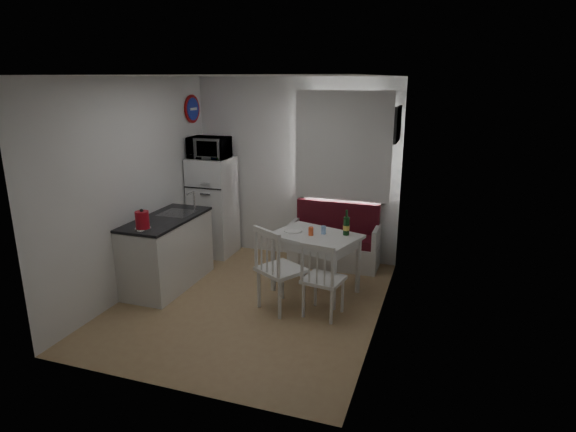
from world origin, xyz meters
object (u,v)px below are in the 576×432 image
microwave (209,148)px  dining_table (316,241)px  chair_left (278,262)px  fridge (213,207)px  kettle (142,220)px  wine_bottle (346,223)px  bench (334,245)px  chair_right (322,272)px  kitchen_counter (168,251)px

microwave → dining_table: bearing=-23.5°
chair_left → fridge: fridge is taller
chair_left → microwave: 2.37m
fridge → kettle: size_ratio=5.95×
fridge → microwave: microwave is taller
chair_left → wine_bottle: size_ratio=2.06×
bench → dining_table: bench is taller
dining_table → chair_right: (0.25, -0.66, -0.12)m
chair_right → kettle: size_ratio=1.93×
chair_left → kettle: (-1.54, -0.26, 0.41)m
kitchen_counter → dining_table: bearing=12.3°
chair_left → fridge: 2.19m
dining_table → fridge: (-1.82, 0.84, 0.07)m
chair_left → kettle: bearing=-139.4°
dining_table → kettle: 2.05m
bench → dining_table: 1.02m
fridge → dining_table: bearing=-24.8°
chair_right → kettle: (-2.04, -0.28, 0.47)m
chair_right → wine_bottle: wine_bottle is taller
wine_bottle → kettle: bearing=-154.2°
kitchen_counter → chair_left: bearing=-9.7°
kitchen_counter → bench: size_ratio=1.06×
kitchen_counter → bench: bearing=36.1°
kitchen_counter → fridge: 1.28m
kitchen_counter → fridge: bearing=89.1°
fridge → microwave: 0.89m
bench → microwave: (-1.84, -0.16, 1.32)m
kitchen_counter → kettle: bearing=-84.7°
dining_table → kettle: bearing=-134.7°
bench → wine_bottle: bearing=-68.6°
dining_table → chair_left: bearing=-92.7°
dining_table → microwave: size_ratio=2.10×
chair_right → chair_left: bearing=-169.3°
microwave → chair_right: bearing=-35.1°
chair_left → wine_bottle: 1.02m
kitchen_counter → chair_left: 1.62m
bench → dining_table: size_ratio=1.07×
microwave → wine_bottle: bearing=-17.7°
bench → kettle: size_ratio=5.07×
kettle → wine_bottle: (2.14, 1.04, -0.12)m
bench → fridge: (-1.84, -0.11, 0.44)m
chair_left → microwave: microwave is taller
chair_right → fridge: 2.57m
kettle → wine_bottle: 2.38m
kitchen_counter → chair_right: bearing=-7.1°
kitchen_counter → kettle: (0.05, -0.54, 0.57)m
microwave → kettle: (0.03, -1.73, -0.60)m
bench → fridge: fridge is taller
fridge → bench: bearing=3.4°
chair_left → fridge: (-1.57, 1.52, 0.12)m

